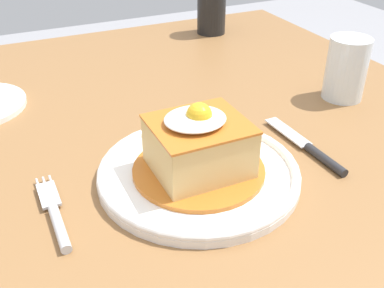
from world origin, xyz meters
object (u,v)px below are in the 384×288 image
object	(u,v)px
fork	(56,216)
knife	(314,151)
drinking_glass	(346,73)
soda_can	(212,6)
main_plate	(199,172)

from	to	relation	value
fork	knife	world-z (taller)	same
fork	knife	distance (m)	0.35
fork	drinking_glass	size ratio (longest dim) A/B	1.34
soda_can	drinking_glass	xyz separation A→B (m)	(0.04, -0.41, -0.02)
main_plate	fork	xyz separation A→B (m)	(-0.18, -0.01, -0.00)
knife	drinking_glass	world-z (taller)	drinking_glass
knife	soda_can	distance (m)	0.55
main_plate	knife	bearing A→B (deg)	-6.06
soda_can	main_plate	bearing A→B (deg)	-118.58
knife	soda_can	xyz separation A→B (m)	(0.11, 0.54, 0.06)
main_plate	soda_can	world-z (taller)	soda_can
main_plate	soda_can	bearing A→B (deg)	61.42
main_plate	knife	world-z (taller)	main_plate
main_plate	soda_can	distance (m)	0.59
main_plate	knife	xyz separation A→B (m)	(0.17, -0.02, -0.00)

